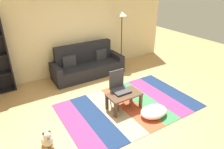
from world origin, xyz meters
TOP-DOWN VIEW (x-y plane):
  - ground_plane at (0.00, 0.00)m, footprint 14.00×14.00m
  - back_wall at (0.00, 2.55)m, footprint 6.80×0.10m
  - rug at (0.18, -0.13)m, footprint 3.26×2.07m
  - couch at (0.09, 2.02)m, footprint 2.26×0.80m
  - coffee_table at (0.01, -0.14)m, footprint 0.80×0.47m
  - pouf at (0.42, -0.74)m, footprint 0.66×0.49m
  - dog at (-1.90, -0.38)m, footprint 0.22×0.35m
  - standing_lamp at (1.47, 2.14)m, footprint 0.32×0.32m
  - tv_remote at (-0.02, -0.10)m, footprint 0.12×0.15m
  - folding_chair at (0.00, 0.09)m, footprint 0.40×0.40m

SIDE VIEW (x-z plane):
  - ground_plane at x=0.00m, z-range 0.00..0.00m
  - rug at x=0.18m, z-range 0.00..0.01m
  - pouf at x=0.42m, z-range 0.01..0.22m
  - dog at x=-1.90m, z-range -0.04..0.36m
  - couch at x=0.09m, z-range -0.16..0.84m
  - coffee_table at x=0.01m, z-range 0.14..0.54m
  - tv_remote at x=-0.02m, z-range 0.41..0.43m
  - folding_chair at x=0.00m, z-range 0.08..0.98m
  - back_wall at x=0.00m, z-range 0.00..2.70m
  - standing_lamp at x=1.47m, z-range 0.63..2.50m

